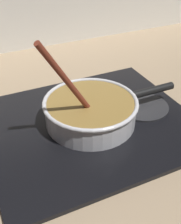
# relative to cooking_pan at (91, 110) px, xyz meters

# --- Properties ---
(ground) EXTENTS (2.40, 1.60, 0.04)m
(ground) POSITION_rel_cooking_pan_xyz_m (0.01, -0.18, -0.07)
(ground) COLOR #9E8466
(hob_plate) EXTENTS (0.56, 0.48, 0.01)m
(hob_plate) POSITION_rel_cooking_pan_xyz_m (-0.00, 0.00, -0.04)
(hob_plate) COLOR black
(hob_plate) RESTS_ON ground
(burner_ring) EXTENTS (0.16, 0.16, 0.01)m
(burner_ring) POSITION_rel_cooking_pan_xyz_m (-0.00, 0.00, -0.03)
(burner_ring) COLOR #592D0C
(burner_ring) RESTS_ON hob_plate
(spare_burner) EXTENTS (0.15, 0.15, 0.01)m
(spare_burner) POSITION_rel_cooking_pan_xyz_m (0.17, 0.00, -0.03)
(spare_burner) COLOR #262628
(spare_burner) RESTS_ON hob_plate
(cooking_pan) EXTENTS (0.42, 0.25, 0.28)m
(cooking_pan) POSITION_rel_cooking_pan_xyz_m (0.00, 0.00, 0.00)
(cooking_pan) COLOR silver
(cooking_pan) RESTS_ON hob_plate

